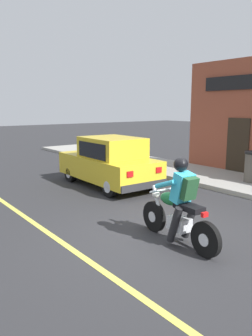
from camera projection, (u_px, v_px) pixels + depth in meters
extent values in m
plane|color=#2B2B2D|center=(164.00, 234.00, 6.51)|extent=(80.00, 80.00, 0.00)
cube|color=#9E9B93|center=(203.00, 175.00, 11.77)|extent=(2.60, 22.00, 0.14)
cube|color=#D1C64C|center=(21.00, 214.00, 7.74)|extent=(0.12, 19.80, 0.01)
cube|color=#2D2319|center=(238.00, 147.00, 11.98)|extent=(0.04, 0.90, 2.10)
cylinder|color=black|center=(154.00, 216.00, 6.62)|extent=(0.15, 0.63, 0.62)
cylinder|color=silver|center=(154.00, 216.00, 6.62)|extent=(0.14, 0.23, 0.22)
cylinder|color=black|center=(206.00, 239.00, 5.47)|extent=(0.15, 0.63, 0.62)
cylinder|color=silver|center=(206.00, 239.00, 5.47)|extent=(0.14, 0.23, 0.22)
cube|color=silver|center=(179.00, 224.00, 5.99)|extent=(0.31, 0.42, 0.24)
ellipsoid|color=#196B33|center=(171.00, 199.00, 6.12)|extent=(0.34, 0.54, 0.24)
cube|color=black|center=(189.00, 207.00, 5.73)|extent=(0.31, 0.58, 0.10)
cylinder|color=silver|center=(157.00, 203.00, 6.48)|extent=(0.10, 0.33, 0.68)
cylinder|color=silver|center=(162.00, 190.00, 6.33)|extent=(0.56, 0.09, 0.04)
sphere|color=silver|center=(156.00, 194.00, 6.49)|extent=(0.16, 0.16, 0.16)
cylinder|color=silver|center=(201.00, 234.00, 5.76)|extent=(0.13, 0.55, 0.08)
cube|color=red|center=(205.00, 215.00, 5.43)|extent=(0.12, 0.07, 0.08)
cylinder|color=black|center=(175.00, 225.00, 5.83)|extent=(0.17, 0.36, 0.71)
cylinder|color=black|center=(189.00, 221.00, 6.02)|extent=(0.17, 0.36, 0.71)
cube|color=#33B2D1|center=(183.00, 187.00, 5.82)|extent=(0.37, 0.35, 0.57)
cylinder|color=#33B2D1|center=(165.00, 184.00, 5.90)|extent=(0.13, 0.53, 0.26)
cylinder|color=#33B2D1|center=(182.00, 181.00, 6.12)|extent=(0.13, 0.53, 0.26)
sphere|color=black|center=(181.00, 164.00, 5.79)|extent=(0.26, 0.26, 0.26)
cube|color=#1E4728|center=(189.00, 188.00, 5.69)|extent=(0.30, 0.26, 0.42)
cylinder|color=black|center=(71.00, 173.00, 11.04)|extent=(0.20, 0.61, 0.60)
cylinder|color=silver|center=(71.00, 173.00, 11.04)|extent=(0.21, 0.34, 0.33)
cylinder|color=black|center=(106.00, 168.00, 11.87)|extent=(0.20, 0.61, 0.60)
cylinder|color=silver|center=(106.00, 168.00, 11.87)|extent=(0.21, 0.34, 0.33)
cylinder|color=black|center=(110.00, 187.00, 9.13)|extent=(0.20, 0.61, 0.60)
cylinder|color=silver|center=(110.00, 187.00, 9.13)|extent=(0.21, 0.34, 0.33)
cylinder|color=black|center=(149.00, 180.00, 9.97)|extent=(0.20, 0.61, 0.60)
cylinder|color=silver|center=(149.00, 180.00, 9.97)|extent=(0.21, 0.34, 0.33)
cube|color=gold|center=(108.00, 167.00, 10.45)|extent=(1.75, 3.75, 0.70)
cube|color=gold|center=(112.00, 148.00, 10.13)|extent=(1.50, 1.94, 0.66)
cube|color=black|center=(97.00, 147.00, 10.83)|extent=(1.33, 0.39, 0.51)
cube|color=black|center=(92.00, 150.00, 9.72)|extent=(0.08, 1.52, 0.46)
cube|color=black|center=(131.00, 147.00, 10.56)|extent=(0.08, 1.52, 0.46)
cube|color=silver|center=(67.00, 158.00, 11.61)|extent=(0.24, 0.05, 0.14)
cube|color=red|center=(130.00, 174.00, 8.65)|extent=(0.20, 0.05, 0.16)
cube|color=silver|center=(92.00, 155.00, 12.20)|extent=(0.24, 0.05, 0.14)
cube|color=red|center=(159.00, 170.00, 9.24)|extent=(0.20, 0.05, 0.16)
cube|color=#28282B|center=(81.00, 167.00, 11.95)|extent=(1.61, 0.17, 0.20)
cube|color=#28282B|center=(144.00, 186.00, 9.04)|extent=(1.61, 0.17, 0.20)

